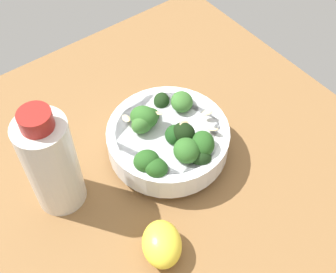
% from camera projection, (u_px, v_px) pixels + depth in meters
% --- Properties ---
extents(ground_plane, '(0.67, 0.67, 0.03)m').
position_uv_depth(ground_plane, '(160.00, 169.00, 0.69)').
color(ground_plane, brown).
extents(bowl_of_broccoli, '(0.19, 0.19, 0.10)m').
position_uv_depth(bowl_of_broccoli, '(168.00, 138.00, 0.66)').
color(bowl_of_broccoli, white).
rests_on(bowl_of_broccoli, ground_plane).
extents(lemon_wedge, '(0.08, 0.08, 0.04)m').
position_uv_depth(lemon_wedge, '(162.00, 244.00, 0.57)').
color(lemon_wedge, yellow).
rests_on(lemon_wedge, ground_plane).
extents(bottle_tall, '(0.07, 0.07, 0.18)m').
position_uv_depth(bottle_tall, '(51.00, 162.00, 0.58)').
color(bottle_tall, beige).
rests_on(bottle_tall, ground_plane).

